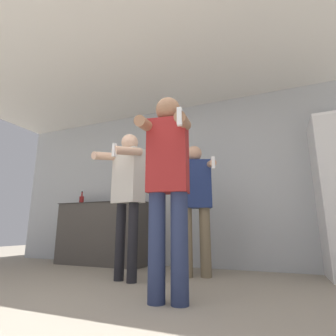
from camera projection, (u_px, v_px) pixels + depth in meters
The scene contains 10 objects.
ground_plane at pixel (63, 333), 1.42m from camera, with size 14.00×14.00×0.00m, color gray.
wall_back at pixel (196, 181), 4.10m from camera, with size 7.00×0.06×2.55m.
ceiling_slab at pixel (162, 58), 3.19m from camera, with size 7.00×3.15×0.05m.
counter at pixel (104, 233), 4.22m from camera, with size 1.52×0.54×0.96m.
bottle_dark_rum at pixel (82, 200), 4.59m from camera, with size 0.08×0.08×0.23m.
bottle_short_whiskey at pixel (132, 196), 4.22m from camera, with size 0.10×0.10×0.27m.
bottle_tall_gin at pixel (120, 194), 4.31m from camera, with size 0.07×0.07×0.36m.
person_woman_foreground at pixel (168, 179), 2.16m from camera, with size 0.45×0.46×1.68m.
person_man_side at pixel (127, 187), 3.02m from camera, with size 0.52×0.58×1.67m.
person_spectator_back at pixel (195, 198), 3.24m from camera, with size 0.56×0.58×1.60m.
Camera 1 is at (1.13, -1.25, 0.56)m, focal length 28.00 mm.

